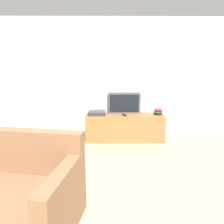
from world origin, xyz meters
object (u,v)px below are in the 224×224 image
at_px(tv_stand, 125,128).
at_px(book_stack, 158,111).
at_px(remote_on_stand, 124,115).
at_px(television, 124,103).
at_px(set_top_box, 97,113).

bearing_deg(tv_stand, book_stack, 1.69).
relative_size(tv_stand, book_stack, 7.45).
distance_m(book_stack, remote_on_stand, 0.75).
bearing_deg(tv_stand, television, 93.68).
height_order(book_stack, remote_on_stand, book_stack).
bearing_deg(television, book_stack, -11.43).
xyz_separation_m(book_stack, remote_on_stand, (-0.74, -0.09, -0.06)).
relative_size(television, book_stack, 3.17).
xyz_separation_m(television, set_top_box, (-0.59, -0.15, -0.19)).
bearing_deg(tv_stand, remote_on_stand, -107.98).
xyz_separation_m(television, remote_on_stand, (-0.01, -0.24, -0.22)).
bearing_deg(set_top_box, television, 14.36).
bearing_deg(tv_stand, set_top_box, 178.41).
relative_size(tv_stand, remote_on_stand, 10.37).
bearing_deg(book_stack, tv_stand, -178.31).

